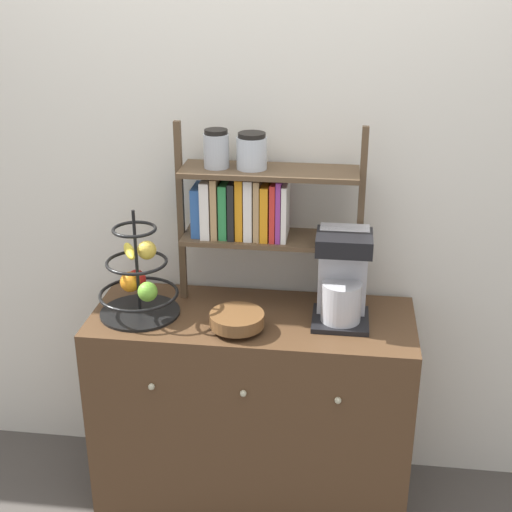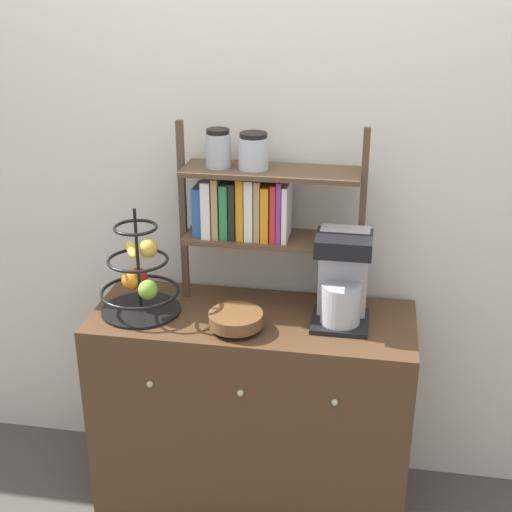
{
  "view_description": "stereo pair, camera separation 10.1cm",
  "coord_description": "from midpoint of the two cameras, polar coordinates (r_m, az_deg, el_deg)",
  "views": [
    {
      "loc": [
        0.31,
        -2.08,
        2.04
      ],
      "look_at": [
        0.01,
        0.23,
        1.06
      ],
      "focal_mm": 50.0,
      "sensor_mm": 36.0,
      "label": 1
    },
    {
      "loc": [
        0.41,
        -2.07,
        2.04
      ],
      "look_at": [
        0.01,
        0.23,
        1.06
      ],
      "focal_mm": 50.0,
      "sensor_mm": 36.0,
      "label": 2
    }
  ],
  "objects": [
    {
      "name": "shelf_hutch",
      "position": [
        2.6,
        0.7,
        4.56
      ],
      "size": [
        0.69,
        0.2,
        0.69
      ],
      "color": "brown",
      "rests_on": "sideboard"
    },
    {
      "name": "wooden_bowl",
      "position": [
        2.53,
        -0.48,
        -5.14
      ],
      "size": [
        0.19,
        0.19,
        0.07
      ],
      "color": "brown",
      "rests_on": "sideboard"
    },
    {
      "name": "sideboard",
      "position": [
        2.85,
        0.76,
        -12.09
      ],
      "size": [
        1.19,
        0.49,
        0.81
      ],
      "color": "#4C331E",
      "rests_on": "ground_plane"
    },
    {
      "name": "wall_back",
      "position": [
        2.72,
        1.8,
        7.03
      ],
      "size": [
        7.0,
        0.05,
        2.6
      ],
      "primitive_type": "cube",
      "color": "silver",
      "rests_on": "ground_plane"
    },
    {
      "name": "fruit_stand",
      "position": [
        2.65,
        -8.22,
        -1.84
      ],
      "size": [
        0.3,
        0.3,
        0.41
      ],
      "color": "black",
      "rests_on": "sideboard"
    },
    {
      "name": "coffee_maker",
      "position": [
        2.55,
        8.06,
        -1.84
      ],
      "size": [
        0.2,
        0.21,
        0.35
      ],
      "color": "black",
      "rests_on": "sideboard"
    }
  ]
}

